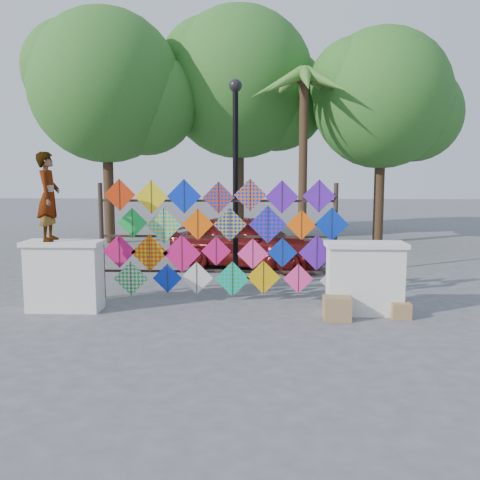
% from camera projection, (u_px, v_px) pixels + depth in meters
% --- Properties ---
extents(ground, '(80.00, 80.00, 0.00)m').
position_uv_depth(ground, '(214.00, 309.00, 9.85)').
color(ground, slate).
rests_on(ground, ground).
extents(parapet_left, '(1.40, 0.65, 1.28)m').
position_uv_depth(parapet_left, '(65.00, 275.00, 9.68)').
color(parapet_left, white).
rests_on(parapet_left, ground).
extents(parapet_right, '(1.40, 0.65, 1.28)m').
position_uv_depth(parapet_right, '(365.00, 278.00, 9.46)').
color(parapet_right, white).
rests_on(parapet_right, ground).
extents(kite_rack, '(4.94, 0.24, 2.38)m').
position_uv_depth(kite_rack, '(220.00, 239.00, 10.42)').
color(kite_rack, '#2D2019').
rests_on(kite_rack, ground).
extents(tree_west, '(5.85, 5.20, 8.01)m').
position_uv_depth(tree_west, '(109.00, 87.00, 18.29)').
color(tree_west, '#452C1D').
rests_on(tree_west, ground).
extents(tree_mid, '(6.30, 5.60, 8.61)m').
position_uv_depth(tree_mid, '(242.00, 84.00, 20.04)').
color(tree_mid, '#452C1D').
rests_on(tree_mid, ground).
extents(tree_east, '(5.40, 4.80, 7.42)m').
position_uv_depth(tree_east, '(384.00, 99.00, 18.45)').
color(tree_east, '#452C1D').
rests_on(tree_east, ground).
extents(palm_tree, '(3.62, 3.62, 5.83)m').
position_uv_depth(palm_tree, '(304.00, 95.00, 17.06)').
color(palm_tree, '#452C1D').
rests_on(palm_tree, ground).
extents(vendor_woman, '(0.44, 0.62, 1.59)m').
position_uv_depth(vendor_woman, '(49.00, 197.00, 9.51)').
color(vendor_woman, '#99999E').
rests_on(vendor_woman, parapet_left).
extents(sedan, '(4.45, 2.93, 1.41)m').
position_uv_depth(sedan, '(248.00, 241.00, 14.00)').
color(sedan, '#601110').
rests_on(sedan, ground).
extents(lamppost, '(0.28, 0.28, 4.46)m').
position_uv_depth(lamppost, '(235.00, 163.00, 11.48)').
color(lamppost, black).
rests_on(lamppost, ground).
extents(cardboard_box_near, '(0.45, 0.40, 0.40)m').
position_uv_depth(cardboard_box_near, '(337.00, 308.00, 9.11)').
color(cardboard_box_near, '#9E724C').
rests_on(cardboard_box_near, ground).
extents(cardboard_box_far, '(0.33, 0.30, 0.28)m').
position_uv_depth(cardboard_box_far, '(400.00, 310.00, 9.21)').
color(cardboard_box_far, '#9E724C').
rests_on(cardboard_box_far, ground).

